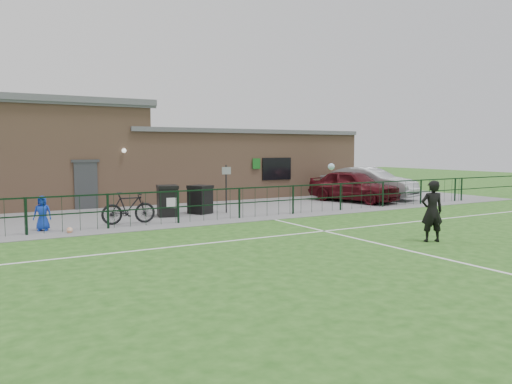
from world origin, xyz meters
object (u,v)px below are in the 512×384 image
car_maroon (353,186)px  sign_post (226,189)px  ball_ground (70,230)px  spectator_child (42,213)px  car_silver (369,183)px  bicycle_d (129,208)px  wheelie_bin_left (167,202)px  wheelie_bin_right (200,201)px

car_maroon → sign_post: bearing=170.6°
car_maroon → ball_ground: size_ratio=23.84×
car_maroon → ball_ground: (-14.08, -2.65, -0.72)m
sign_post → ball_ground: 6.90m
car_maroon → spectator_child: bearing=172.0°
car_silver → bicycle_d: (-13.66, -2.47, -0.27)m
spectator_child → ball_ground: bearing=-32.0°
wheelie_bin_left → ball_ground: size_ratio=5.79×
car_maroon → car_silver: bearing=8.6°
sign_post → car_maroon: 7.57m
wheelie_bin_right → car_maroon: size_ratio=0.23×
car_maroon → bicycle_d: car_maroon is taller
wheelie_bin_left → sign_post: 2.53m
wheelie_bin_left → bicycle_d: (-1.91, -1.24, 0.00)m
bicycle_d → spectator_child: size_ratio=1.65×
wheelie_bin_right → bicycle_d: size_ratio=0.57×
wheelie_bin_right → ball_ground: bearing=177.5°
bicycle_d → spectator_child: 2.84m
wheelie_bin_right → car_silver: car_silver is taller
sign_post → ball_ground: sign_post is taller
bicycle_d → car_maroon: bearing=-78.3°
wheelie_bin_right → spectator_child: bearing=167.8°
bicycle_d → spectator_child: spectator_child is taller
wheelie_bin_right → spectator_child: 6.34m
wheelie_bin_left → car_maroon: 10.03m
ball_ground → wheelie_bin_left: bearing=28.1°
bicycle_d → car_silver: bearing=-76.2°
spectator_child → ball_ground: spectator_child is taller
wheelie_bin_left → bicycle_d: bicycle_d is taller
wheelie_bin_left → ball_ground: bearing=-139.0°
car_maroon → wheelie_bin_left: bearing=167.9°
wheelie_bin_right → sign_post: 1.18m
wheelie_bin_left → car_silver: car_silver is taller
wheelie_bin_right → sign_post: size_ratio=0.54×
car_silver → car_maroon: bearing=-177.5°
sign_post → spectator_child: bearing=-171.7°
sign_post → ball_ground: size_ratio=10.16×
wheelie_bin_right → wheelie_bin_left: bearing=158.5°
wheelie_bin_left → sign_post: (2.49, -0.24, 0.43)m
sign_post → car_maroon: sign_post is taller
wheelie_bin_left → bicycle_d: size_ratio=0.60×
sign_post → car_maroon: size_ratio=0.43×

